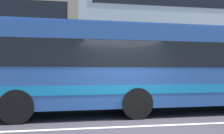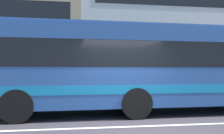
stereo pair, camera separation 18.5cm
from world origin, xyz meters
The scene contains 5 objects.
ground_plane centered at (0.00, 0.00, 0.00)m, with size 160.00×160.00×0.00m, color #3A353C.
lane_centre_line centered at (0.00, 0.00, 0.00)m, with size 60.00×0.16×0.01m, color silver.
hedge_row_far centered at (0.29, 5.61, 0.44)m, with size 15.41×1.10×0.88m, color #1E5D1E.
apartment_block_right centered at (11.20, 14.83, 6.68)m, with size 24.68×8.70×13.36m.
transit_bus centered at (1.04, 2.16, 1.73)m, with size 10.61×2.82×3.14m.
Camera 1 is at (-1.67, -6.46, 1.53)m, focal length 38.63 mm.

